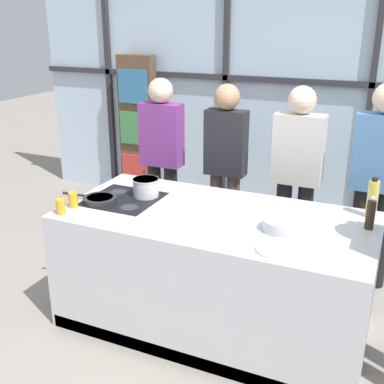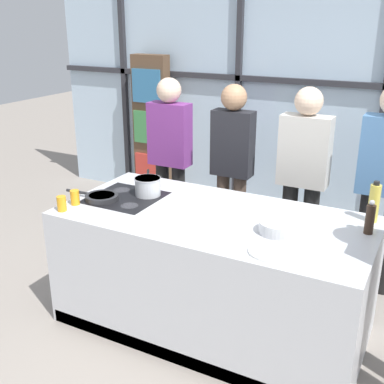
% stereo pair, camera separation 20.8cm
% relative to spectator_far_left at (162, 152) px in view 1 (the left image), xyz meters
% --- Properties ---
extents(ground_plane, '(18.00, 18.00, 0.00)m').
position_rel_spectator_far_left_xyz_m(ground_plane, '(0.98, -1.07, -0.95)').
color(ground_plane, gray).
extents(back_window_wall, '(6.40, 0.10, 2.80)m').
position_rel_spectator_far_left_xyz_m(back_window_wall, '(0.98, 1.21, 0.45)').
color(back_window_wall, silver).
rests_on(back_window_wall, ground_plane).
extents(bookshelf, '(0.45, 0.19, 1.76)m').
position_rel_spectator_far_left_xyz_m(bookshelf, '(-0.86, 1.02, -0.07)').
color(bookshelf, brown).
rests_on(bookshelf, ground_plane).
extents(demo_island, '(2.17, 1.06, 0.88)m').
position_rel_spectator_far_left_xyz_m(demo_island, '(0.97, -1.07, -0.51)').
color(demo_island, silver).
rests_on(demo_island, ground_plane).
extents(spectator_far_left, '(0.40, 0.23, 1.65)m').
position_rel_spectator_far_left_xyz_m(spectator_far_left, '(0.00, 0.00, 0.00)').
color(spectator_far_left, black).
rests_on(spectator_far_left, ground_plane).
extents(spectator_center_left, '(0.37, 0.23, 1.64)m').
position_rel_spectator_far_left_xyz_m(spectator_center_left, '(0.65, 0.00, 0.00)').
color(spectator_center_left, '#47382D').
rests_on(spectator_center_left, ground_plane).
extents(spectator_center_right, '(0.42, 0.23, 1.65)m').
position_rel_spectator_far_left_xyz_m(spectator_center_right, '(1.30, 0.00, -0.01)').
color(spectator_center_right, black).
rests_on(spectator_center_right, ground_plane).
extents(spectator_far_right, '(0.42, 0.24, 1.71)m').
position_rel_spectator_far_left_xyz_m(spectator_far_right, '(1.95, 0.00, 0.03)').
color(spectator_far_right, black).
rests_on(spectator_far_right, ground_plane).
extents(frying_pan, '(0.45, 0.25, 0.04)m').
position_rel_spectator_far_left_xyz_m(frying_pan, '(0.10, -1.20, -0.05)').
color(frying_pan, '#232326').
rests_on(frying_pan, demo_island).
extents(saucepan, '(0.25, 0.34, 0.14)m').
position_rel_spectator_far_left_xyz_m(saucepan, '(0.36, -0.95, 0.01)').
color(saucepan, silver).
rests_on(saucepan, demo_island).
extents(white_plate, '(0.27, 0.27, 0.01)m').
position_rel_spectator_far_left_xyz_m(white_plate, '(1.51, -1.42, -0.06)').
color(white_plate, white).
rests_on(white_plate, demo_island).
extents(mixing_bowl, '(0.25, 0.25, 0.08)m').
position_rel_spectator_far_left_xyz_m(mixing_bowl, '(1.46, -1.14, -0.03)').
color(mixing_bowl, silver).
rests_on(mixing_bowl, demo_island).
extents(oil_bottle, '(0.07, 0.07, 0.28)m').
position_rel_spectator_far_left_xyz_m(oil_bottle, '(1.96, -0.67, 0.06)').
color(oil_bottle, '#E0CC4C').
rests_on(oil_bottle, demo_island).
extents(pepper_grinder, '(0.06, 0.06, 0.23)m').
position_rel_spectator_far_left_xyz_m(pepper_grinder, '(1.97, -0.89, 0.03)').
color(pepper_grinder, '#332319').
rests_on(pepper_grinder, demo_island).
extents(juice_glass_near, '(0.07, 0.07, 0.11)m').
position_rel_spectator_far_left_xyz_m(juice_glass_near, '(-0.01, -1.50, -0.01)').
color(juice_glass_near, orange).
rests_on(juice_glass_near, demo_island).
extents(juice_glass_far, '(0.07, 0.07, 0.11)m').
position_rel_spectator_far_left_xyz_m(juice_glass_far, '(-0.01, -1.36, -0.01)').
color(juice_glass_far, orange).
rests_on(juice_glass_far, demo_island).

